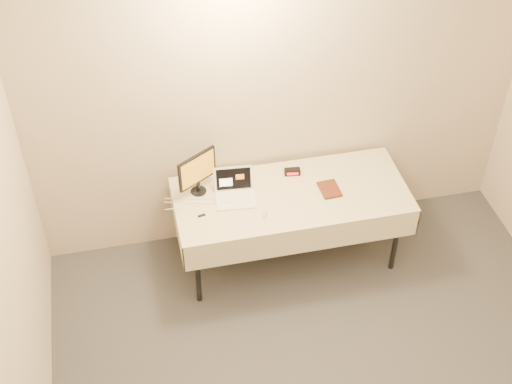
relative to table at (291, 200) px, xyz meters
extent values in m
cube|color=beige|center=(0.00, 0.45, 0.67)|extent=(4.00, 0.10, 2.70)
cylinder|color=black|center=(-0.82, -0.30, -0.33)|extent=(0.04, 0.04, 0.69)
cylinder|color=black|center=(0.82, -0.30, -0.33)|extent=(0.04, 0.04, 0.69)
cylinder|color=black|center=(-0.82, 0.29, -0.33)|extent=(0.04, 0.04, 0.69)
cylinder|color=black|center=(0.82, 0.29, -0.33)|extent=(0.04, 0.04, 0.69)
cube|color=gray|center=(0.00, 0.00, 0.03)|extent=(1.80, 0.75, 0.04)
cube|color=beige|center=(0.00, 0.00, 0.06)|extent=(1.86, 0.81, 0.01)
cube|color=beige|center=(0.00, -0.40, -0.07)|extent=(1.86, 0.01, 0.25)
cube|color=beige|center=(0.00, 0.40, -0.07)|extent=(1.86, 0.01, 0.25)
cube|color=beige|center=(-0.93, 0.00, -0.07)|extent=(0.01, 0.81, 0.25)
cube|color=beige|center=(0.93, 0.00, -0.07)|extent=(0.01, 0.81, 0.25)
cube|color=white|center=(-0.45, 0.01, 0.07)|extent=(0.33, 0.24, 0.02)
cube|color=white|center=(-0.44, 0.15, 0.17)|extent=(0.31, 0.10, 0.19)
cube|color=black|center=(-0.44, 0.15, 0.17)|extent=(0.28, 0.08, 0.16)
cylinder|color=black|center=(-0.71, 0.18, 0.07)|extent=(0.17, 0.17, 0.01)
cube|color=black|center=(-0.71, 0.18, 0.12)|extent=(0.03, 0.03, 0.09)
cube|color=black|center=(-0.71, 0.18, 0.30)|extent=(0.32, 0.21, 0.27)
cube|color=orange|center=(-0.71, 0.18, 0.30)|extent=(0.28, 0.17, 0.23)
imported|color=maroon|center=(0.23, -0.03, 0.17)|extent=(0.15, 0.03, 0.21)
cube|color=black|center=(0.07, 0.23, 0.09)|extent=(0.13, 0.07, 0.05)
cube|color=#FF0C14|center=(0.06, 0.20, 0.09)|extent=(0.09, 0.01, 0.02)
ellipsoid|color=#BBBBBD|center=(-0.26, -0.19, 0.07)|extent=(0.06, 0.09, 0.02)
cube|color=#B7DDB0|center=(0.26, -0.07, 0.06)|extent=(0.12, 0.27, 0.00)
cube|color=black|center=(-0.74, -0.10, 0.07)|extent=(0.06, 0.03, 0.01)
camera|label=1|loc=(-1.17, -4.04, 3.83)|focal=50.00mm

